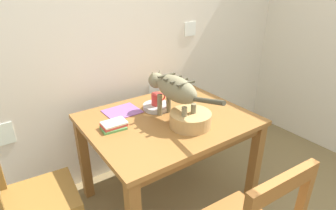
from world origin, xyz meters
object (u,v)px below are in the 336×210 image
Objects in this scene: dining_table at (168,129)px; wooden_chair_far at (33,198)px; coffee_mug at (157,99)px; wicker_basket at (190,119)px; magazine at (122,111)px; cat at (174,89)px; saucer_bowl at (157,107)px; book_stack at (114,125)px.

dining_table is 0.98m from wooden_chair_far.
coffee_mug is 0.43× the size of wicker_basket.
magazine is 0.55m from wicker_basket.
cat is at bearing -88.56° from coffee_mug.
wooden_chair_far is (-0.97, -0.11, -0.38)m from coffee_mug.
magazine reaches higher than dining_table.
wicker_basket is (0.03, -0.15, -0.18)m from cat.
cat reaches higher than magazine.
wooden_chair_far is at bearing 166.00° from wicker_basket.
wicker_basket is (0.05, -0.19, 0.14)m from dining_table.
wooden_chair_far is (-0.73, -0.21, -0.30)m from magazine.
saucer_bowl is at bearing 90.00° from cat.
wicker_basket is (0.28, -0.46, 0.05)m from magazine.
wooden_chair_far is (-0.57, -0.01, -0.32)m from book_stack.
dining_table is 5.50× the size of saucer_bowl.
magazine is at bearing 110.54° from wooden_chair_far.
saucer_bowl is 1.73× the size of coffee_mug.
dining_table is at bearing -94.32° from saucer_bowl.
saucer_bowl is at bearing -25.07° from magazine.
book_stack is 0.62× the size of wicker_basket.
coffee_mug reaches higher than magazine.
saucer_bowl is (0.01, 0.17, 0.11)m from dining_table.
wicker_basket is (0.04, -0.36, -0.03)m from coffee_mug.
dining_table is 0.41m from book_stack.
cat is 0.23m from wicker_basket.
coffee_mug reaches higher than wicker_basket.
book_stack is (-0.41, 0.12, -0.21)m from cat.
cat reaches higher than coffee_mug.
cat is 3.45× the size of saucer_bowl.
coffee_mug reaches higher than dining_table.
dining_table is 1.59× the size of cat.
coffee_mug reaches higher than book_stack.
cat is at bearing -53.11° from magazine.
wooden_chair_far reaches higher than saucer_bowl.
wooden_chair_far is at bearing -165.76° from magazine.
saucer_bowl is 0.82× the size of magazine.
book_stack is 0.65m from wooden_chair_far.
coffee_mug is 1.05m from wooden_chair_far.
coffee_mug is at bearing -24.73° from magazine.
cat is 5.96× the size of coffee_mug.
magazine is at bearing 129.85° from dining_table.
cat is 0.30m from saucer_bowl.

